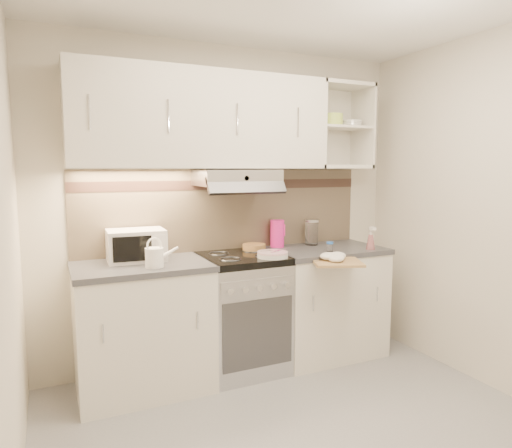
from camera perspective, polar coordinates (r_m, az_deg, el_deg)
name	(u,v)px	position (r m, az deg, el deg)	size (l,w,h in m)	color
ground	(319,446)	(2.87, 7.84, -25.78)	(3.00, 3.00, 0.00)	gray
room_shell	(290,155)	(2.73, 4.28, 8.54)	(3.04, 2.84, 2.52)	beige
base_cabinet_left	(143,329)	(3.37, -13.89, -12.67)	(0.90, 0.60, 0.86)	silver
worktop_left	(141,266)	(3.25, -14.12, -5.17)	(0.92, 0.62, 0.04)	#47474C
base_cabinet_right	(324,303)	(3.91, 8.55, -9.74)	(0.90, 0.60, 0.86)	silver
worktop_right	(325,250)	(3.81, 8.67, -3.24)	(0.92, 0.62, 0.04)	#47474C
electric_range	(242,312)	(3.57, -1.76, -10.99)	(0.60, 0.60, 0.90)	#B7B7BC
microwave	(136,245)	(3.33, -14.76, -2.58)	(0.41, 0.31, 0.22)	silver
watering_can	(156,256)	(3.09, -12.45, -3.99)	(0.24, 0.12, 0.20)	white
plate_stack	(273,254)	(3.36, 2.08, -3.82)	(0.23, 0.23, 0.05)	silver
bread_loaf	(254,247)	(3.66, -0.24, -2.88)	(0.19, 0.19, 0.05)	#A87F48
pink_pitcher	(277,233)	(3.78, 2.68, -1.18)	(0.12, 0.11, 0.23)	#F22095
glass_jar	(312,232)	(3.91, 6.99, -1.01)	(0.11, 0.11, 0.22)	white
spice_jar	(330,247)	(3.63, 9.21, -2.80)	(0.05, 0.05, 0.08)	white
spray_bottle	(371,240)	(3.78, 14.15, -1.96)	(0.07, 0.07, 0.20)	pink
cutting_board	(337,262)	(3.39, 10.11, -4.73)	(0.34, 0.31, 0.02)	#AC914B
dish_towel	(340,256)	(3.40, 10.40, -3.96)	(0.25, 0.21, 0.07)	white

